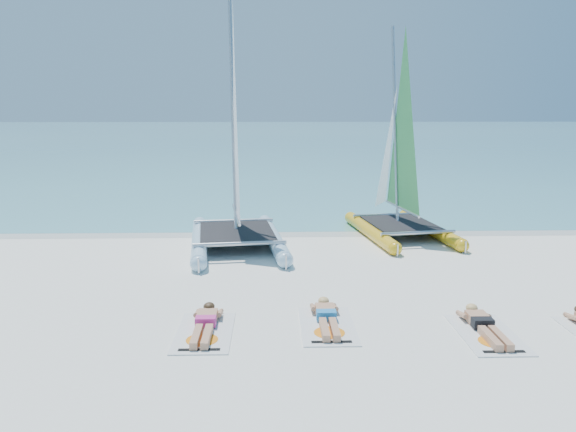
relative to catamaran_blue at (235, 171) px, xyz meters
name	(u,v)px	position (x,y,z in m)	size (l,w,h in m)	color
ground	(317,287)	(2.05, -3.81, -2.17)	(140.00, 140.00, 0.00)	white
sea	(280,135)	(2.05, 59.19, -2.16)	(140.00, 115.00, 0.01)	#7CD0CA
wet_sand_strip	(304,232)	(2.05, 1.69, -2.17)	(140.00, 1.40, 0.01)	beige
catamaran_blue	(235,171)	(0.00, 0.00, 0.00)	(3.17, 5.59, 7.27)	#C2E1FF
catamaran_yellow	(397,167)	(4.95, 1.55, -0.07)	(3.01, 5.35, 6.65)	yellow
towel_a	(204,332)	(-0.18, -6.36, -2.16)	(1.00, 1.85, 0.02)	white
sunbather_a	(205,323)	(-0.18, -6.17, -2.05)	(0.37, 1.73, 0.26)	tan
towel_b	(327,326)	(2.06, -6.11, -2.16)	(1.00, 1.85, 0.02)	white
sunbather_b	(327,316)	(2.06, -5.92, -2.05)	(0.37, 1.73, 0.26)	tan
towel_c	(487,334)	(4.86, -6.57, -2.16)	(1.00, 1.85, 0.02)	white
sunbather_c	(483,324)	(4.86, -6.38, -2.05)	(0.37, 1.73, 0.26)	tan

